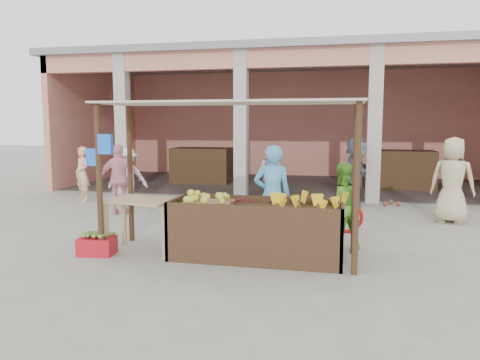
% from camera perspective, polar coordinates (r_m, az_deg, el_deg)
% --- Properties ---
extents(ground, '(60.00, 60.00, 0.00)m').
position_cam_1_polar(ground, '(7.38, -1.87, -9.29)').
color(ground, gray).
rests_on(ground, ground).
extents(market_building, '(14.40, 6.40, 4.20)m').
position_cam_1_polar(market_building, '(15.88, 6.53, 9.27)').
color(market_building, '#E28676').
rests_on(market_building, ground).
extents(fruit_stall, '(2.60, 0.95, 0.80)m').
position_cam_1_polar(fruit_stall, '(7.17, 2.01, -6.47)').
color(fruit_stall, '#452B1B').
rests_on(fruit_stall, ground).
extents(stall_awning, '(4.09, 1.35, 2.39)m').
position_cam_1_polar(stall_awning, '(7.14, -1.93, 6.26)').
color(stall_awning, '#452B1B').
rests_on(stall_awning, ground).
extents(banana_heap, '(1.01, 0.55, 0.18)m').
position_cam_1_polar(banana_heap, '(6.94, 8.15, -2.84)').
color(banana_heap, yellow).
rests_on(banana_heap, fruit_stall).
extents(melon_tray, '(0.74, 0.64, 0.20)m').
position_cam_1_polar(melon_tray, '(7.19, -4.03, -2.43)').
color(melon_tray, '#92714B').
rests_on(melon_tray, fruit_stall).
extents(berry_heap, '(0.49, 0.40, 0.15)m').
position_cam_1_polar(berry_heap, '(7.17, 0.14, -2.56)').
color(berry_heap, maroon).
rests_on(berry_heap, fruit_stall).
extents(side_table, '(1.19, 0.92, 0.86)m').
position_cam_1_polar(side_table, '(7.65, -11.81, -3.34)').
color(side_table, tan).
rests_on(side_table, ground).
extents(papaya_pile, '(0.76, 0.43, 0.22)m').
position_cam_1_polar(papaya_pile, '(7.60, -11.86, -1.49)').
color(papaya_pile, '#52902F').
rests_on(papaya_pile, side_table).
extents(red_crate, '(0.58, 0.44, 0.28)m').
position_cam_1_polar(red_crate, '(7.77, -17.02, -7.68)').
color(red_crate, red).
rests_on(red_crate, ground).
extents(plantain_bundle, '(0.41, 0.29, 0.08)m').
position_cam_1_polar(plantain_bundle, '(7.73, -17.07, -6.38)').
color(plantain_bundle, olive).
rests_on(plantain_bundle, red_crate).
extents(produce_sacks, '(0.71, 0.66, 0.54)m').
position_cam_1_polar(produce_sacks, '(12.22, 18.01, -1.79)').
color(produce_sacks, brown).
rests_on(produce_sacks, ground).
extents(vendor_blue, '(0.77, 0.64, 1.82)m').
position_cam_1_polar(vendor_blue, '(7.80, 3.96, -1.55)').
color(vendor_blue, '#57B4E9').
rests_on(vendor_blue, ground).
extents(vendor_green, '(0.83, 0.66, 1.50)m').
position_cam_1_polar(vendor_green, '(7.86, 12.25, -2.82)').
color(vendor_green, '#67B931').
rests_on(vendor_green, ground).
extents(motorcycle, '(0.75, 1.92, 0.99)m').
position_cam_1_polar(motorcycle, '(9.00, 9.11, -3.16)').
color(motorcycle, '#AB0D0C').
rests_on(motorcycle, ground).
extents(shopper_a, '(1.12, 0.84, 1.57)m').
position_cam_1_polar(shopper_a, '(11.87, -13.53, 0.62)').
color(shopper_a, silver).
rests_on(shopper_a, ground).
extents(shopper_b, '(1.11, 0.78, 1.70)m').
position_cam_1_polar(shopper_b, '(10.88, -14.46, 0.37)').
color(shopper_b, pink).
rests_on(shopper_b, ground).
extents(shopper_c, '(1.09, 0.87, 1.97)m').
position_cam_1_polar(shopper_c, '(10.56, 24.51, 0.49)').
color(shopper_c, tan).
rests_on(shopper_c, ground).
extents(shopper_d, '(0.74, 1.70, 1.82)m').
position_cam_1_polar(shopper_d, '(12.02, 13.93, 1.28)').
color(shopper_d, '#52545F').
rests_on(shopper_d, ground).
extents(shopper_e, '(0.69, 0.65, 1.49)m').
position_cam_1_polar(shopper_e, '(13.07, -18.67, 0.85)').
color(shopper_e, '#EFAF8A').
rests_on(shopper_e, ground).
extents(shopper_f, '(0.91, 0.72, 1.64)m').
position_cam_1_polar(shopper_f, '(12.19, 3.77, 1.13)').
color(shopper_f, '#9479A4').
rests_on(shopper_f, ground).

